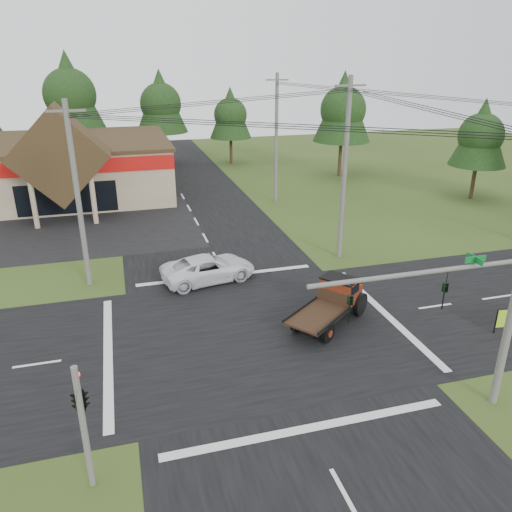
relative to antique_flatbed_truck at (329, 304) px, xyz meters
name	(u,v)px	position (x,y,z in m)	size (l,w,h in m)	color
ground	(257,333)	(-3.69, 0.12, -1.10)	(120.00, 120.00, 0.00)	#354619
road_ns	(257,332)	(-3.69, 0.12, -1.09)	(12.00, 120.00, 0.02)	black
road_ew	(257,332)	(-3.69, 0.12, -1.08)	(120.00, 12.00, 0.02)	black
parking_apron	(11,233)	(-17.69, 19.12, -1.08)	(28.00, 14.00, 0.02)	black
cvs_building	(5,170)	(-19.40, 29.69, 1.68)	(30.40, 18.20, 9.19)	tan
traffic_signal_mast	(475,306)	(2.13, -7.38, 3.33)	(8.12, 0.24, 7.00)	#595651
traffic_signal_corner	(78,389)	(-11.19, -7.20, 2.43)	(0.53, 2.48, 4.40)	#595651
utility_pole_nw	(78,196)	(-11.69, 8.12, 4.29)	(2.00, 0.30, 10.50)	#595651
utility_pole_ne	(345,170)	(4.31, 8.12, 4.79)	(2.00, 0.30, 11.50)	#595651
utility_pole_n	(276,138)	(4.31, 22.12, 4.64)	(2.00, 0.30, 11.20)	#595651
tree_row_c	(69,92)	(-13.69, 41.12, 7.62)	(7.28, 7.28, 13.13)	#332316
tree_row_d	(161,102)	(-3.69, 42.12, 6.28)	(6.16, 6.16, 11.11)	#332316
tree_row_e	(230,113)	(4.31, 40.12, 4.94)	(5.04, 5.04, 9.09)	#332316
tree_side_ne	(343,107)	(14.31, 30.12, 6.28)	(6.16, 6.16, 11.11)	#332316
tree_side_e_near	(481,133)	(22.31, 18.12, 4.94)	(5.04, 5.04, 9.09)	#332316
antique_flatbed_truck	(329,304)	(0.00, 0.00, 0.00)	(2.00, 5.24, 2.19)	#571C0C
white_pickup	(208,268)	(-4.80, 6.77, -0.32)	(2.57, 5.58, 1.55)	white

